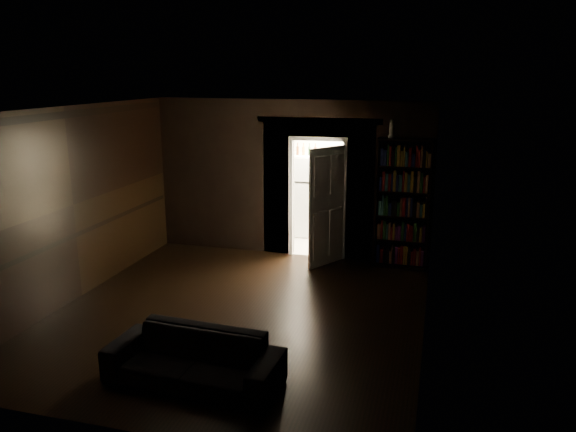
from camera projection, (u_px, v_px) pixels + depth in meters
The scene contains 9 objects.
ground at pixel (239, 314), 7.79m from camera, with size 5.50×5.50×0.00m, color black.
room_walls at pixel (260, 181), 8.37m from camera, with size 5.02×5.61×2.84m.
kitchen_alcove at pixel (330, 180), 10.97m from camera, with size 2.20×1.80×2.60m.
sofa at pixel (194, 351), 5.99m from camera, with size 1.89×0.82×0.73m, color black.
bookshelf at pixel (403, 204), 9.42m from camera, with size 0.90×0.32×2.20m, color black.
refrigerator at pixel (303, 195), 11.45m from camera, with size 0.74×0.68×1.65m, color white.
door at pixel (327, 207), 9.55m from camera, with size 0.85×0.05×2.05m, color white.
figurine at pixel (391, 129), 9.18m from camera, with size 0.10×0.10×0.30m, color white.
bottles at pixel (303, 149), 11.14m from camera, with size 0.59×0.07×0.24m, color black.
Camera 1 is at (2.55, -6.77, 3.25)m, focal length 35.00 mm.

